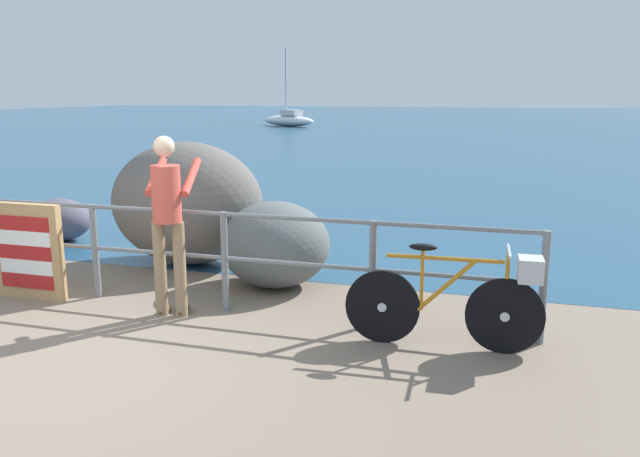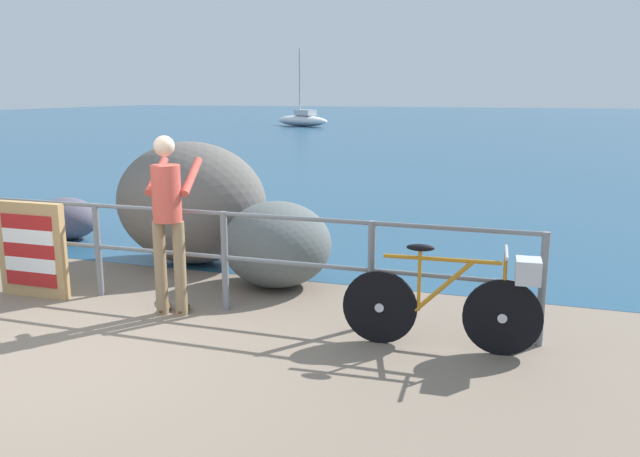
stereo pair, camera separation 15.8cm
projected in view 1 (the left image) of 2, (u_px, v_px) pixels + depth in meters
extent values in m
cube|color=#756656|center=(417.00, 153.00, 24.00)|extent=(120.00, 120.00, 0.10)
cube|color=navy|center=(470.00, 121.00, 50.02)|extent=(120.00, 90.00, 0.01)
cylinder|color=slate|center=(95.00, 251.00, 6.88)|extent=(0.07, 0.07, 1.02)
cylinder|color=slate|center=(225.00, 262.00, 6.45)|extent=(0.07, 0.07, 1.02)
cylinder|color=slate|center=(373.00, 274.00, 6.02)|extent=(0.07, 0.07, 1.02)
cylinder|color=slate|center=(543.00, 288.00, 5.59)|extent=(0.07, 0.07, 1.02)
cylinder|color=slate|center=(155.00, 210.00, 6.56)|extent=(7.59, 0.04, 0.04)
cylinder|color=slate|center=(158.00, 253.00, 6.66)|extent=(7.59, 0.04, 0.04)
cylinder|color=black|center=(382.00, 307.00, 5.66)|extent=(0.66, 0.07, 0.66)
cylinder|color=#B7BCC6|center=(382.00, 307.00, 5.66)|extent=(0.08, 0.06, 0.08)
cylinder|color=black|center=(505.00, 316.00, 5.41)|extent=(0.66, 0.07, 0.66)
cylinder|color=#B7BCC6|center=(505.00, 316.00, 5.41)|extent=(0.08, 0.06, 0.08)
cylinder|color=#B27219|center=(444.00, 259.00, 5.44)|extent=(0.99, 0.09, 0.04)
cylinder|color=#B27219|center=(446.00, 285.00, 5.48)|extent=(0.50, 0.07, 0.50)
cylinder|color=#B27219|center=(422.00, 280.00, 5.52)|extent=(0.03, 0.03, 0.53)
ellipsoid|color=black|center=(423.00, 247.00, 5.46)|extent=(0.25, 0.11, 0.06)
cylinder|color=#B27219|center=(507.00, 284.00, 5.36)|extent=(0.03, 0.03, 0.57)
cylinder|color=#B7BCC6|center=(509.00, 251.00, 5.30)|extent=(0.05, 0.48, 0.03)
cube|color=#B7BCC6|center=(530.00, 270.00, 5.29)|extent=(0.21, 0.25, 0.20)
cylinder|color=#8C7251|center=(160.00, 269.00, 6.31)|extent=(0.12, 0.12, 0.95)
ellipsoid|color=#513319|center=(164.00, 309.00, 6.46)|extent=(0.15, 0.27, 0.08)
cylinder|color=#8C7251|center=(180.00, 270.00, 6.29)|extent=(0.12, 0.12, 0.95)
ellipsoid|color=#513319|center=(184.00, 310.00, 6.44)|extent=(0.15, 0.27, 0.08)
cylinder|color=#CC4C3F|center=(166.00, 194.00, 6.15)|extent=(0.28, 0.28, 0.55)
sphere|color=beige|center=(164.00, 146.00, 6.05)|extent=(0.20, 0.20, 0.20)
cylinder|color=#CC4C3F|center=(156.00, 176.00, 6.37)|extent=(0.18, 0.52, 0.34)
cylinder|color=#CC4C3F|center=(191.00, 177.00, 6.33)|extent=(0.18, 0.52, 0.34)
cube|color=tan|center=(28.00, 251.00, 6.83)|extent=(0.84, 0.09, 1.04)
cube|color=#AD1E1E|center=(28.00, 281.00, 6.85)|extent=(0.66, 0.01, 0.16)
cube|color=white|center=(26.00, 267.00, 6.81)|extent=(0.66, 0.01, 0.16)
cube|color=#AD1E1E|center=(25.00, 253.00, 6.78)|extent=(0.66, 0.01, 0.16)
cube|color=white|center=(23.00, 238.00, 6.75)|extent=(0.66, 0.01, 0.16)
cube|color=#AD1E1E|center=(22.00, 224.00, 6.72)|extent=(0.66, 0.01, 0.16)
ellipsoid|color=#605B56|center=(187.00, 203.00, 8.22)|extent=(2.02, 1.45, 1.57)
ellipsoid|color=#514C5C|center=(59.00, 220.00, 9.58)|extent=(1.00, 0.81, 0.63)
ellipsoid|color=#555B5B|center=(275.00, 244.00, 7.28)|extent=(1.25, 1.19, 0.98)
ellipsoid|color=white|center=(288.00, 121.00, 41.70)|extent=(4.52, 3.11, 0.70)
cube|color=silver|center=(292.00, 113.00, 41.39)|extent=(1.52, 1.29, 0.36)
cylinder|color=#B2B2B7|center=(286.00, 82.00, 41.32)|extent=(0.10, 0.10, 4.20)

